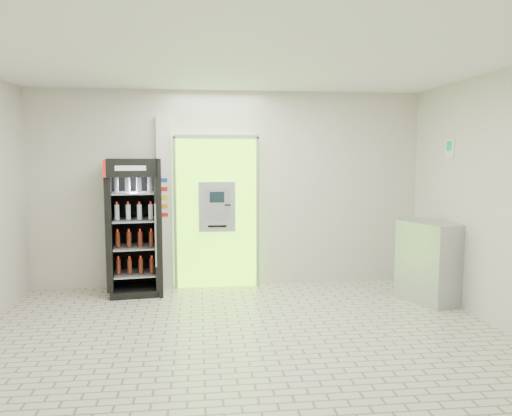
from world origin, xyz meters
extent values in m
plane|color=beige|center=(0.00, 0.00, 0.00)|extent=(6.00, 6.00, 0.00)
plane|color=beige|center=(0.00, 2.50, 1.50)|extent=(6.00, 0.00, 6.00)
plane|color=beige|center=(0.00, -2.50, 1.50)|extent=(6.00, 0.00, 6.00)
plane|color=beige|center=(3.00, 0.00, 1.50)|extent=(0.00, 5.00, 5.00)
plane|color=white|center=(0.00, 0.00, 3.00)|extent=(6.00, 6.00, 0.00)
cube|color=#78E716|center=(-0.20, 2.43, 1.15)|extent=(1.20, 0.12, 2.30)
cube|color=gray|center=(-0.20, 2.36, 2.30)|extent=(1.28, 0.04, 0.06)
cube|color=gray|center=(-0.83, 2.36, 1.15)|extent=(0.04, 0.04, 2.30)
cube|color=gray|center=(0.43, 2.36, 1.15)|extent=(0.04, 0.04, 2.30)
cube|color=black|center=(-0.10, 2.38, 0.50)|extent=(0.62, 0.01, 0.67)
cube|color=black|center=(-0.54, 2.38, 1.98)|extent=(0.22, 0.01, 0.18)
cube|color=#A4A7AB|center=(-0.20, 2.32, 1.25)|extent=(0.55, 0.12, 0.75)
cube|color=black|center=(-0.20, 2.25, 1.40)|extent=(0.22, 0.01, 0.16)
cube|color=gray|center=(-0.20, 2.25, 1.12)|extent=(0.16, 0.01, 0.12)
cube|color=black|center=(-0.04, 2.25, 1.28)|extent=(0.09, 0.01, 0.02)
cube|color=black|center=(-0.20, 2.25, 0.96)|extent=(0.28, 0.01, 0.03)
cube|color=silver|center=(-0.98, 2.45, 1.30)|extent=(0.22, 0.10, 2.60)
cube|color=#193FB2|center=(-0.98, 2.40, 1.65)|extent=(0.09, 0.01, 0.06)
cube|color=red|center=(-0.98, 2.40, 1.52)|extent=(0.09, 0.01, 0.06)
cube|color=yellow|center=(-0.98, 2.40, 1.39)|extent=(0.09, 0.01, 0.06)
cube|color=orange|center=(-0.98, 2.40, 1.26)|extent=(0.09, 0.01, 0.06)
cube|color=red|center=(-0.98, 2.40, 1.13)|extent=(0.09, 0.01, 0.06)
cube|color=black|center=(-1.40, 2.15, 0.99)|extent=(0.82, 0.76, 1.97)
cube|color=black|center=(-1.40, 2.47, 0.99)|extent=(0.74, 0.14, 1.97)
cube|color=#B11509|center=(-1.40, 1.82, 1.85)|extent=(0.72, 0.10, 0.24)
cube|color=white|center=(-1.40, 1.82, 1.85)|extent=(0.41, 0.06, 0.07)
cube|color=black|center=(-1.40, 2.15, 0.05)|extent=(0.82, 0.76, 0.10)
cylinder|color=gray|center=(-1.07, 1.80, 0.91)|extent=(0.03, 0.03, 0.89)
cube|color=gray|center=(-1.40, 2.15, 0.30)|extent=(0.69, 0.65, 0.02)
cube|color=gray|center=(-1.40, 2.15, 0.69)|extent=(0.69, 0.65, 0.02)
cube|color=gray|center=(-1.40, 2.15, 1.09)|extent=(0.69, 0.65, 0.02)
cube|color=gray|center=(-1.40, 2.15, 1.48)|extent=(0.69, 0.65, 0.02)
cube|color=#A4A7AB|center=(2.71, 1.27, 0.56)|extent=(0.80, 0.97, 1.11)
cube|color=gray|center=(2.43, 1.27, 0.61)|extent=(0.27, 0.77, 0.01)
cube|color=white|center=(2.99, 1.40, 2.12)|extent=(0.02, 0.22, 0.26)
cube|color=#0D8F43|center=(2.98, 1.40, 2.15)|extent=(0.00, 0.14, 0.14)
camera|label=1|loc=(-0.47, -5.18, 2.02)|focal=35.00mm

